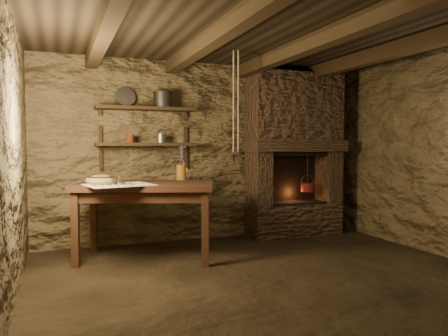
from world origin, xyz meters
name	(u,v)px	position (x,y,z in m)	size (l,w,h in m)	color
floor	(273,280)	(0.00, 0.00, 0.00)	(4.50, 4.50, 0.00)	black
back_wall	(206,152)	(0.00, 2.00, 1.20)	(4.50, 0.04, 2.40)	#4A3A22
left_wall	(9,157)	(-2.25, 0.00, 1.20)	(0.04, 4.00, 2.40)	#4A3A22
ceiling	(274,26)	(0.00, 0.00, 2.40)	(4.50, 4.00, 0.04)	black
beam_far_left	(109,19)	(-1.50, 0.00, 2.31)	(0.14, 3.95, 0.16)	black
beam_mid_left	(224,31)	(-0.50, 0.00, 2.31)	(0.14, 3.95, 0.16)	black
beam_mid_right	(320,40)	(0.50, 0.00, 2.31)	(0.14, 3.95, 0.16)	black
beam_far_right	(401,48)	(1.50, 0.00, 2.31)	(0.14, 3.95, 0.16)	black
shelf_lower	(146,144)	(-0.85, 1.84, 1.30)	(1.25, 0.30, 0.04)	black
shelf_upper	(146,109)	(-0.85, 1.84, 1.75)	(1.25, 0.30, 0.04)	black
hearth	(294,150)	(1.25, 1.77, 1.23)	(1.43, 0.51, 2.30)	#322319
work_table	(146,218)	(-0.99, 1.22, 0.47)	(1.71, 1.32, 0.86)	#351D12
linen_cloth	(119,185)	(-1.30, 1.02, 0.87)	(0.67, 0.54, 0.01)	silver
pewter_cutlery_row	(119,184)	(-1.30, 1.00, 0.88)	(0.56, 0.22, 0.01)	gray
drinking_glasses	(120,179)	(-1.28, 1.15, 0.92)	(0.22, 0.06, 0.09)	silver
stoneware_jug	(182,165)	(-0.49, 1.49, 1.04)	(0.13, 0.13, 0.42)	#9A661D
wooden_bowl	(101,180)	(-1.46, 1.25, 0.90)	(0.34, 0.34, 0.12)	#9E7744
iron_stockpot	(163,101)	(-0.63, 1.84, 1.86)	(0.24, 0.24, 0.18)	#2A2825
tin_pan	(125,97)	(-1.09, 1.94, 1.90)	(0.26, 0.26, 0.03)	gray
small_kettle	(161,138)	(-0.66, 1.84, 1.38)	(0.16, 0.12, 0.17)	gray
rusty_tin	(130,139)	(-1.06, 1.84, 1.37)	(0.10, 0.10, 0.10)	#5D2512
red_pot	(307,187)	(1.44, 1.72, 0.70)	(0.21, 0.20, 0.54)	maroon
hanging_ropes	(236,101)	(0.05, 1.05, 1.80)	(0.08, 0.08, 1.20)	beige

